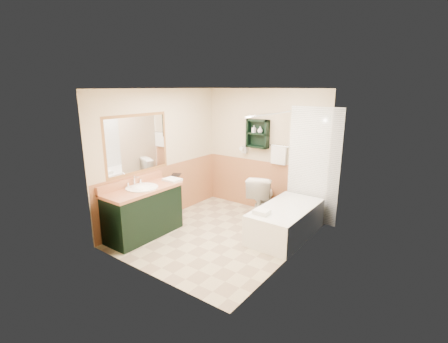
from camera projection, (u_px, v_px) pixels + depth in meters
floor at (218, 235)px, 5.49m from camera, size 3.00×3.00×0.00m
back_wall at (264, 151)px, 6.37m from camera, size 2.60×0.04×2.40m
left_wall at (161, 156)px, 5.94m from camera, size 0.04×3.00×2.40m
right_wall at (295, 179)px, 4.43m from camera, size 0.04×3.00×2.40m
ceiling at (217, 87)px, 4.87m from camera, size 2.60×3.00×0.04m
wainscot_left at (164, 192)px, 6.10m from camera, size 2.98×2.98×1.00m
wainscot_back at (263, 185)px, 6.52m from camera, size 2.58×2.58×1.00m
mirror_frame at (137, 144)px, 5.40m from camera, size 1.30×1.30×1.00m
mirror_glass at (137, 144)px, 5.40m from camera, size 1.20×1.20×0.90m
tile_right at (312, 177)px, 5.08m from camera, size 1.50×1.50×2.10m
tile_back at (313, 166)px, 5.79m from camera, size 0.95×0.95×2.10m
tile_accent at (315, 123)px, 4.87m from camera, size 1.50×1.50×0.10m
wall_shelf at (258, 134)px, 6.25m from camera, size 0.45×0.15×0.55m
hair_dryer at (245, 150)px, 6.53m from camera, size 0.10×0.24×0.18m
towel_bar at (279, 146)px, 6.08m from camera, size 0.40×0.06×0.40m
curtain_rod at (271, 114)px, 5.26m from camera, size 0.03×1.60×0.03m
shower_curtain at (274, 163)px, 5.62m from camera, size 1.05×1.05×1.70m
vanity at (144, 212)px, 5.38m from camera, size 0.59×1.31×0.83m
bathtub at (286, 221)px, 5.41m from camera, size 0.76×1.50×0.51m
toilet at (261, 195)px, 6.23m from camera, size 0.70×0.92×0.80m
counter_towel at (172, 180)px, 5.67m from camera, size 0.29×0.23×0.04m
vanity_book at (171, 170)px, 5.99m from camera, size 0.15×0.11×0.23m
tub_towel at (262, 212)px, 5.03m from camera, size 0.24×0.20×0.07m
soap_bottle_a at (254, 131)px, 6.28m from camera, size 0.08×0.15×0.06m
soap_bottle_b at (260, 130)px, 6.20m from camera, size 0.14×0.15×0.10m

